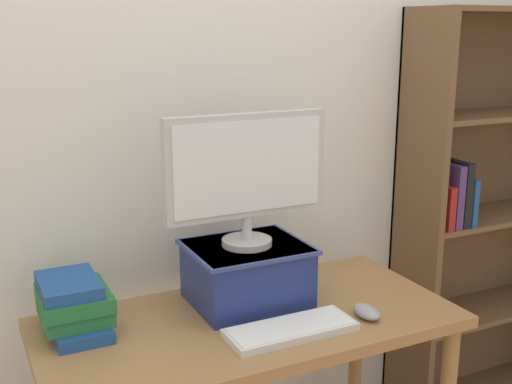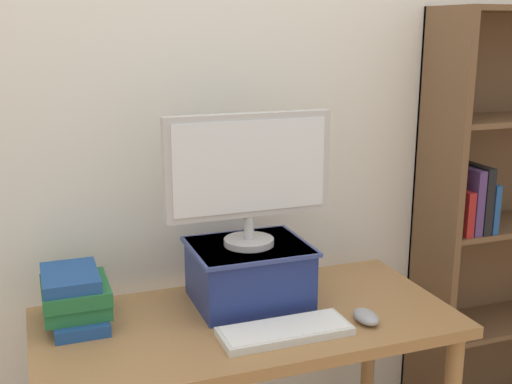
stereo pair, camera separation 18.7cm
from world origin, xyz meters
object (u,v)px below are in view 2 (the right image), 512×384
keyboard (285,331)px  computer_mouse (366,317)px  riser_box (249,271)px  desk (247,347)px  book_stack (75,298)px  computer_monitor (249,172)px

keyboard → computer_mouse: (0.25, -0.01, 0.01)m
riser_box → computer_mouse: size_ratio=3.47×
desk → book_stack: size_ratio=4.72×
keyboard → riser_box: bearing=94.1°
computer_monitor → book_stack: bearing=175.8°
keyboard → computer_mouse: size_ratio=3.59×
keyboard → book_stack: bearing=152.0°
computer_monitor → desk: bearing=-112.6°
riser_box → keyboard: (0.02, -0.25, -0.09)m
riser_box → book_stack: (-0.52, 0.04, -0.02)m
computer_mouse → desk: bearing=154.1°
desk → riser_box: bearing=67.7°
riser_box → keyboard: 0.27m
riser_box → computer_monitor: size_ratio=0.70×
desk → book_stack: (-0.48, 0.14, 0.17)m
book_stack → desk: bearing=-16.6°
riser_box → book_stack: riser_box is taller
computer_monitor → keyboard: computer_monitor is taller
desk → computer_mouse: (0.32, -0.15, 0.12)m
computer_mouse → book_stack: bearing=159.5°
riser_box → computer_mouse: riser_box is taller
keyboard → computer_mouse: computer_mouse is taller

